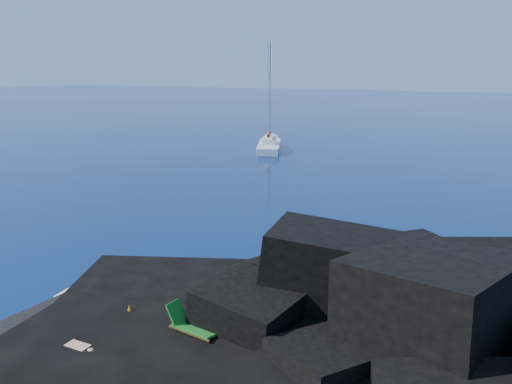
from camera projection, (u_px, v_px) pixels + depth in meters
ground at (7, 325)px, 17.30m from camera, size 400.00×400.00×0.00m
headland at (406, 377)px, 14.37m from camera, size 24.00×24.00×3.60m
beach at (117, 349)px, 15.81m from camera, size 9.08×6.86×0.70m
surf_foam at (206, 296)px, 19.52m from camera, size 10.00×8.00×0.06m
sailboat at (269, 150)px, 54.52m from camera, size 6.25×11.07×11.53m
deck_chair at (195, 323)px, 15.54m from camera, size 1.78×0.97×1.17m
towel at (78, 353)px, 14.89m from camera, size 2.16×1.04×0.06m
sunbather at (78, 348)px, 14.85m from camera, size 2.05×0.52×0.27m
marker_cone at (130, 311)px, 16.99m from camera, size 0.33×0.33×0.49m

